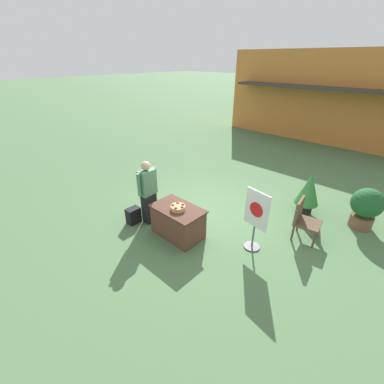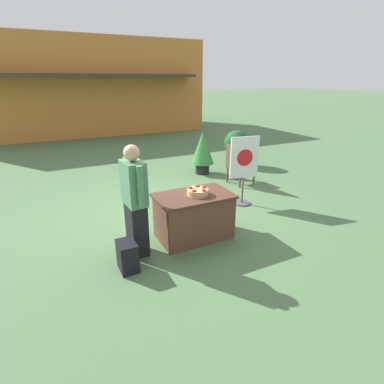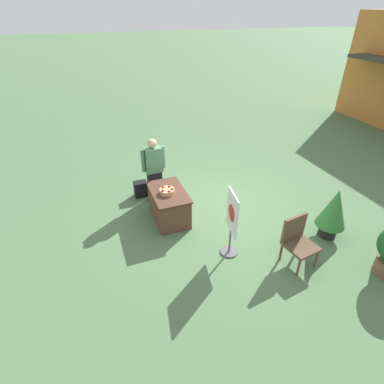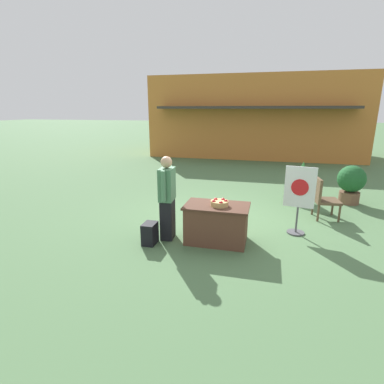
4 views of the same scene
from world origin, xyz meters
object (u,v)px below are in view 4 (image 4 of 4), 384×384
object	(u,v)px
display_table	(217,223)
potted_plant_near_left	(351,182)
patio_chair	(322,197)
potted_plant_far_right	(302,179)
person_visitor	(167,198)
poster_board	(299,197)
apple_basket	(220,203)
backpack	(150,233)

from	to	relation	value
display_table	potted_plant_near_left	distance (m)	4.62
display_table	patio_chair	xyz separation A→B (m)	(2.19, 1.93, 0.16)
potted_plant_far_right	person_visitor	bearing A→B (deg)	-131.44
potted_plant_near_left	poster_board	bearing A→B (deg)	-121.52
person_visitor	patio_chair	distance (m)	3.76
apple_basket	person_visitor	world-z (taller)	person_visitor
patio_chair	apple_basket	bearing A→B (deg)	-145.46
apple_basket	patio_chair	distance (m)	2.92
poster_board	potted_plant_near_left	size ratio (longest dim) A/B	1.34
poster_board	potted_plant_far_right	xyz separation A→B (m)	(0.27, 2.28, -0.12)
person_visitor	potted_plant_near_left	distance (m)	5.38
potted_plant_near_left	patio_chair	bearing A→B (deg)	-122.68
patio_chair	potted_plant_near_left	world-z (taller)	potted_plant_near_left
display_table	potted_plant_far_right	size ratio (longest dim) A/B	1.05
person_visitor	potted_plant_far_right	size ratio (longest dim) A/B	1.42
person_visitor	patio_chair	world-z (taller)	person_visitor
backpack	potted_plant_far_right	distance (m)	4.68
person_visitor	potted_plant_far_right	xyz separation A→B (m)	(2.80, 3.17, -0.18)
display_table	poster_board	xyz separation A→B (m)	(1.55, 0.82, 0.41)
potted_plant_far_right	potted_plant_near_left	world-z (taller)	potted_plant_far_right
display_table	potted_plant_near_left	xyz separation A→B (m)	(3.13, 3.39, 0.21)
backpack	potted_plant_far_right	world-z (taller)	potted_plant_far_right
display_table	potted_plant_near_left	world-z (taller)	potted_plant_near_left
patio_chair	potted_plant_far_right	size ratio (longest dim) A/B	0.84
person_visitor	display_table	bearing A→B (deg)	-0.00
apple_basket	potted_plant_near_left	xyz separation A→B (m)	(3.08, 3.43, -0.22)
backpack	potted_plant_far_right	xyz separation A→B (m)	(3.05, 3.52, 0.46)
display_table	backpack	world-z (taller)	display_table
backpack	patio_chair	size ratio (longest dim) A/B	0.43
person_visitor	poster_board	bearing A→B (deg)	14.95
poster_board	patio_chair	world-z (taller)	poster_board
backpack	potted_plant_near_left	distance (m)	5.80
display_table	potted_plant_near_left	size ratio (longest dim) A/B	1.16
poster_board	backpack	bearing A→B (deg)	-55.83
backpack	display_table	bearing A→B (deg)	18.90
patio_chair	potted_plant_far_right	xyz separation A→B (m)	(-0.37, 1.17, 0.13)
apple_basket	person_visitor	size ratio (longest dim) A/B	0.20
person_visitor	backpack	bearing A→B (deg)	-130.67
display_table	patio_chair	world-z (taller)	patio_chair
poster_board	potted_plant_far_right	bearing A→B (deg)	-176.59
person_visitor	backpack	size ratio (longest dim) A/B	3.97
poster_board	apple_basket	bearing A→B (deg)	-50.14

